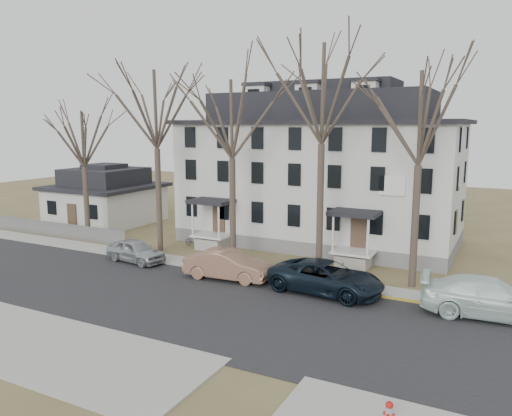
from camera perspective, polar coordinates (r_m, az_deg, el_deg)
The scene contains 19 objects.
ground at distance 22.86m, azimuth -4.02°, elevation -13.46°, with size 120.00×120.00×0.00m, color brown.
main_road at distance 24.46m, azimuth -1.54°, elevation -11.86°, with size 120.00×10.00×0.04m, color #27272A.
far_sidewalk at distance 29.56m, azimuth 4.12°, elevation -8.07°, with size 120.00×2.00×0.08m, color #A09F97.
near_sidewalk_left at distance 24.65m, azimuth -27.12°, elevation -12.77°, with size 20.00×5.00×0.08m, color #A09F97.
yellow_curb at distance 27.25m, azimuth 13.21°, elevation -9.84°, with size 14.00×0.25×0.06m, color gold.
boarding_house at distance 38.35m, azimuth 7.33°, elevation 4.13°, with size 20.80×12.36×12.05m.
small_house at distance 47.81m, azimuth -16.78°, elevation 1.08°, with size 8.70×8.70×5.00m.
fence at distance 43.09m, azimuth -21.67°, elevation -3.12°, with size 14.00×0.06×1.20m, color gray.
tree_far_left at distance 35.44m, azimuth -11.39°, elevation 11.63°, with size 8.40×8.40×13.72m.
tree_mid_left at distance 32.04m, azimuth -2.77°, elevation 10.72°, with size 7.80×7.80×12.74m.
tree_center at distance 29.58m, azimuth 7.63°, elevation 13.63°, with size 9.00×9.00×14.70m.
tree_mid_right at distance 28.12m, azimuth 18.34°, elevation 10.44°, with size 7.80×7.80×12.74m.
tree_bungalow at distance 40.14m, azimuth -19.20°, elevation 7.84°, with size 6.60×6.60×10.78m.
car_silver at distance 33.63m, azimuth -13.58°, elevation -4.84°, with size 1.75×4.34×1.48m, color #A9AFB3.
car_tan at distance 29.17m, azimuth -3.27°, elevation -6.58°, with size 1.78×5.11×1.68m, color #986C53.
car_navy at distance 27.04m, azimuth 8.00°, elevation -7.93°, with size 2.83×6.14×1.71m, color black.
car_white at distance 26.01m, azimuth 25.20°, elevation -9.36°, with size 2.53×6.23×1.81m, color white.
bicycle_left at distance 37.14m, azimuth -7.24°, elevation -3.83°, with size 0.53×1.52×0.80m, color black.
fire_hydrant at distance 16.53m, azimuth 14.96°, elevation -21.77°, with size 0.34×0.32×0.81m.
Camera 1 is at (10.99, -17.95, 8.90)m, focal length 35.00 mm.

